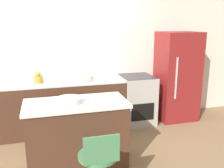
# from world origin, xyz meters

# --- Properties ---
(ground_plane) EXTENTS (14.00, 14.00, 0.00)m
(ground_plane) POSITION_xyz_m (0.00, 0.00, 0.00)
(ground_plane) COLOR #8E704C
(wall_back) EXTENTS (8.00, 0.06, 2.60)m
(wall_back) POSITION_xyz_m (0.00, 0.69, 1.30)
(wall_back) COLOR silver
(wall_back) RESTS_ON ground_plane
(back_counter) EXTENTS (2.34, 0.64, 0.91)m
(back_counter) POSITION_xyz_m (-0.35, 0.34, 0.45)
(back_counter) COLOR #4C2D1E
(back_counter) RESTS_ON ground_plane
(kitchen_island) EXTENTS (1.31, 0.64, 0.90)m
(kitchen_island) POSITION_xyz_m (-0.16, -0.86, 0.45)
(kitchen_island) COLOR #4C2D1E
(kitchen_island) RESTS_ON ground_plane
(oven_range) EXTENTS (0.61, 0.65, 0.91)m
(oven_range) POSITION_xyz_m (1.13, 0.34, 0.45)
(oven_range) COLOR #B7B2A8
(oven_range) RESTS_ON ground_plane
(refrigerator) EXTENTS (0.73, 0.66, 1.71)m
(refrigerator) POSITION_xyz_m (1.96, 0.34, 0.85)
(refrigerator) COLOR maroon
(refrigerator) RESTS_ON ground_plane
(stool_chair) EXTENTS (0.43, 0.43, 0.83)m
(stool_chair) POSITION_xyz_m (-0.03, -1.60, 0.40)
(stool_chair) COLOR #B7B7BC
(stool_chair) RESTS_ON ground_plane
(kettle) EXTENTS (0.16, 0.16, 0.19)m
(kettle) POSITION_xyz_m (-0.62, 0.30, 0.98)
(kettle) COLOR #B29333
(kettle) RESTS_ON back_counter
(mixing_bowl) EXTENTS (0.30, 0.30, 0.08)m
(mixing_bowl) POSITION_xyz_m (0.15, 0.30, 0.95)
(mixing_bowl) COLOR beige
(mixing_bowl) RESTS_ON back_counter
(fruit_bowl) EXTENTS (0.32, 0.32, 0.07)m
(fruit_bowl) POSITION_xyz_m (-0.25, -0.88, 0.94)
(fruit_bowl) COLOR white
(fruit_bowl) RESTS_ON kitchen_island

